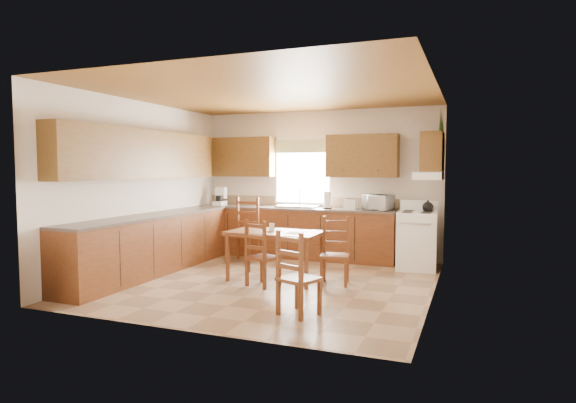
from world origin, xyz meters
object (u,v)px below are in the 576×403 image
(stove, at_px, (417,241))
(chair_far_right, at_px, (335,251))
(microwave, at_px, (378,202))
(chair_near_right, at_px, (299,273))
(chair_near_left, at_px, (263,253))
(dining_table, at_px, (275,256))
(chair_far_left, at_px, (242,230))

(stove, distance_m, chair_far_right, 1.76)
(microwave, height_order, chair_near_right, microwave)
(chair_near_left, xyz_separation_m, chair_near_right, (0.92, -1.08, 0.01))
(chair_far_right, bearing_deg, chair_near_left, -163.43)
(dining_table, distance_m, chair_far_left, 1.51)
(microwave, xyz_separation_m, chair_far_left, (-2.22, -0.77, -0.49))
(stove, bearing_deg, microwave, 154.52)
(chair_far_left, distance_m, chair_far_right, 2.18)
(chair_near_right, bearing_deg, chair_far_left, -30.58)
(chair_far_left, xyz_separation_m, chair_far_right, (1.95, -0.98, -0.09))
(stove, relative_size, chair_near_left, 0.99)
(dining_table, xyz_separation_m, chair_far_right, (0.88, 0.08, 0.11))
(chair_far_right, bearing_deg, stove, 46.66)
(dining_table, distance_m, chair_far_right, 0.89)
(microwave, xyz_separation_m, chair_near_right, (-0.26, -3.28, -0.58))
(dining_table, distance_m, chair_near_left, 0.39)
(microwave, bearing_deg, stove, -1.05)
(chair_far_left, bearing_deg, chair_near_right, -47.84)
(dining_table, relative_size, chair_far_left, 1.20)
(dining_table, bearing_deg, chair_near_right, -56.40)
(microwave, distance_m, chair_far_left, 2.40)
(dining_table, bearing_deg, stove, 41.77)
(chair_near_right, xyz_separation_m, chair_far_left, (-1.96, 2.51, 0.09))
(microwave, height_order, chair_far_right, microwave)
(microwave, height_order, chair_near_left, microwave)
(chair_near_left, height_order, chair_near_right, chair_near_right)
(chair_near_left, xyz_separation_m, chair_far_right, (0.91, 0.45, 0.01))
(dining_table, relative_size, chair_far_right, 1.43)
(stove, bearing_deg, chair_far_left, -173.95)
(chair_near_right, height_order, chair_far_left, chair_far_left)
(microwave, relative_size, chair_near_left, 0.48)
(chair_near_left, bearing_deg, microwave, -100.27)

